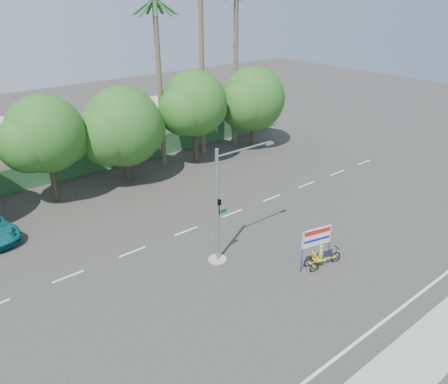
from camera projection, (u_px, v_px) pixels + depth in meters
ground at (296, 276)px, 24.51m from camera, size 120.00×120.00×0.00m
sidewalk_near at (424, 354)px, 19.21m from camera, size 50.00×2.40×0.12m
fence at (119, 155)px, 39.20m from camera, size 38.00×0.08×2.00m
building_right at (167, 121)px, 46.58m from camera, size 14.00×8.00×3.60m
tree_left at (45, 137)px, 30.99m from camera, size 6.66×5.60×8.07m
tree_center at (122, 129)px, 34.67m from camera, size 7.62×6.40×7.85m
tree_right at (194, 106)px, 38.33m from camera, size 6.90×5.80×8.36m
tree_far_right at (253, 101)px, 42.58m from camera, size 7.38×6.20×7.94m
palm_tall at (201, 40)px, 38.33m from camera, size 3.73×3.79×17.45m
palm_mid at (236, 49)px, 41.07m from camera, size 3.73×3.79×15.45m
palm_short at (158, 64)px, 36.45m from camera, size 3.73×3.79×14.45m
traffic_signal at (222, 215)px, 24.82m from camera, size 4.72×1.10×7.00m
trike_billboard at (319, 250)px, 24.82m from camera, size 2.76×1.02×2.77m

